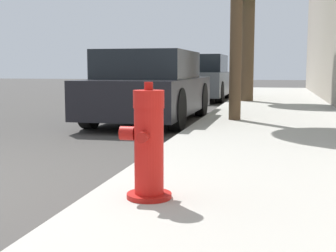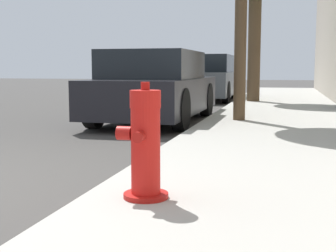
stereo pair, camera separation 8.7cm
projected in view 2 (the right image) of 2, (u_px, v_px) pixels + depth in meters
sidewalk_slab at (272, 219)px, 3.07m from camera, size 2.72×40.00×0.12m
fire_hydrant at (145, 146)px, 3.30m from camera, size 0.37×0.38×0.83m
parked_car_near at (156, 87)px, 9.05m from camera, size 1.75×4.13×1.37m
parked_car_mid at (207, 79)px, 15.21m from camera, size 1.76×3.97×1.47m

